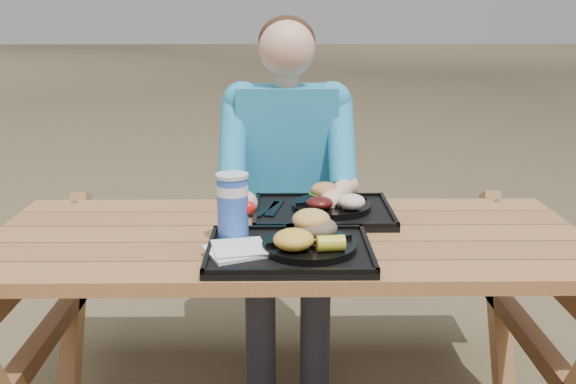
{
  "coord_description": "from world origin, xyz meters",
  "views": [
    {
      "loc": [
        -0.02,
        -1.84,
        1.39
      ],
      "look_at": [
        0.0,
        0.0,
        0.88
      ],
      "focal_mm": 40.0,
      "sensor_mm": 36.0,
      "label": 1
    }
  ],
  "objects": [
    {
      "name": "picnic_table",
      "position": [
        0.0,
        0.0,
        0.38
      ],
      "size": [
        1.8,
        1.49,
        0.75
      ],
      "primitive_type": null,
      "color": "#999999",
      "rests_on": "ground"
    },
    {
      "name": "burger",
      "position": [
        0.13,
        0.23,
        0.83
      ],
      "size": [
        0.1,
        0.1,
        0.09
      ],
      "primitive_type": null,
      "color": "#B97A41",
      "rests_on": "plate_far"
    },
    {
      "name": "plate_near",
      "position": [
        0.06,
        -0.19,
        0.78
      ],
      "size": [
        0.26,
        0.26,
        0.02
      ],
      "primitive_type": "cylinder",
      "color": "black",
      "rests_on": "tray_near"
    },
    {
      "name": "tray_near",
      "position": [
        0.0,
        -0.19,
        0.76
      ],
      "size": [
        0.45,
        0.35,
        0.02
      ],
      "primitive_type": "cube",
      "color": "black",
      "rests_on": "picnic_table"
    },
    {
      "name": "diner",
      "position": [
        0.0,
        0.59,
        0.64
      ],
      "size": [
        0.48,
        0.84,
        1.28
      ],
      "primitive_type": null,
      "color": "#1A94BA",
      "rests_on": "ground"
    },
    {
      "name": "baked_beans",
      "position": [
        0.1,
        0.12,
        0.81
      ],
      "size": [
        0.09,
        0.09,
        0.04
      ],
      "primitive_type": "ellipsoid",
      "color": "#450E0D",
      "rests_on": "plate_far"
    },
    {
      "name": "condiment_mustard",
      "position": [
        0.05,
        -0.07,
        0.78
      ],
      "size": [
        0.05,
        0.05,
        0.03
      ],
      "primitive_type": "cylinder",
      "color": "gold",
      "rests_on": "tray_near"
    },
    {
      "name": "napkin_stack",
      "position": [
        -0.15,
        -0.22,
        0.78
      ],
      "size": [
        0.19,
        0.19,
        0.02
      ],
      "primitive_type": "cube",
      "rotation": [
        0.0,
        0.0,
        0.42
      ],
      "color": "silver",
      "rests_on": "tray_near"
    },
    {
      "name": "plate_far",
      "position": [
        0.15,
        0.18,
        0.78
      ],
      "size": [
        0.26,
        0.26,
        0.02
      ],
      "primitive_type": "cylinder",
      "color": "black",
      "rests_on": "tray_far"
    },
    {
      "name": "mac_cheese",
      "position": [
        0.01,
        -0.24,
        0.82
      ],
      "size": [
        0.11,
        0.11,
        0.05
      ],
      "primitive_type": "ellipsoid",
      "color": "gold",
      "rests_on": "plate_near"
    },
    {
      "name": "tray_far",
      "position": [
        0.12,
        0.17,
        0.76
      ],
      "size": [
        0.45,
        0.35,
        0.02
      ],
      "primitive_type": "cube",
      "color": "black",
      "rests_on": "picnic_table"
    },
    {
      "name": "corn_cob",
      "position": [
        0.11,
        -0.26,
        0.81
      ],
      "size": [
        0.08,
        0.08,
        0.04
      ],
      "primitive_type": null,
      "rotation": [
        0.0,
        0.0,
        0.1
      ],
      "color": "gold",
      "rests_on": "plate_near"
    },
    {
      "name": "cutlery_far",
      "position": [
        -0.04,
        0.18,
        0.77
      ],
      "size": [
        0.07,
        0.18,
        0.01
      ],
      "primitive_type": "cube",
      "rotation": [
        0.0,
        0.0,
        -0.2
      ],
      "color": "black",
      "rests_on": "tray_far"
    },
    {
      "name": "condiment_bbq",
      "position": [
        0.01,
        -0.07,
        0.78
      ],
      "size": [
        0.05,
        0.05,
        0.03
      ],
      "primitive_type": "cylinder",
      "color": "black",
      "rests_on": "tray_near"
    },
    {
      "name": "sandwich",
      "position": [
        0.08,
        -0.14,
        0.85
      ],
      "size": [
        0.11,
        0.11,
        0.12
      ],
      "primitive_type": null,
      "color": "gold",
      "rests_on": "plate_near"
    },
    {
      "name": "potato_salad",
      "position": [
        0.2,
        0.12,
        0.81
      ],
      "size": [
        0.09,
        0.09,
        0.05
      ],
      "primitive_type": "ellipsoid",
      "color": "beige",
      "rests_on": "plate_far"
    },
    {
      "name": "soda_cup",
      "position": [
        -0.16,
        -0.09,
        0.86
      ],
      "size": [
        0.09,
        0.09,
        0.18
      ],
      "primitive_type": "cylinder",
      "color": "#1847B9",
      "rests_on": "tray_near"
    }
  ]
}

